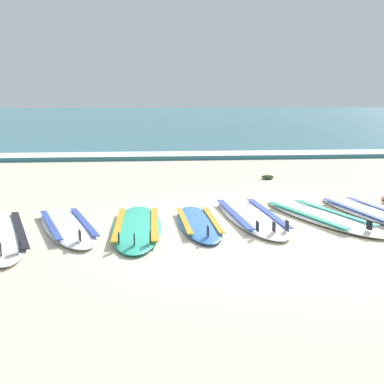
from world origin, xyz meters
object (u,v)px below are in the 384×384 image
(surfboard_3, at_px, (67,226))
(surfboard_4, at_px, (137,227))
(surfboard_7, at_px, (320,216))
(surfboard_5, at_px, (199,223))
(surfboard_6, at_px, (251,216))
(surfboard_8, at_px, (366,211))

(surfboard_3, xyz_separation_m, surfboard_4, (0.81, -0.12, 0.00))
(surfboard_3, bearing_deg, surfboard_7, 4.02)
(surfboard_4, height_order, surfboard_5, same)
(surfboard_3, relative_size, surfboard_4, 0.96)
(surfboard_4, bearing_deg, surfboard_3, 171.54)
(surfboard_3, relative_size, surfboard_6, 0.88)
(surfboard_6, bearing_deg, surfboard_4, -162.96)
(surfboard_6, bearing_deg, surfboard_5, -155.54)
(surfboard_4, height_order, surfboard_8, same)
(surfboard_8, bearing_deg, surfboard_4, -169.59)
(surfboard_5, bearing_deg, surfboard_3, -179.96)
(surfboard_4, height_order, surfboard_6, same)
(surfboard_5, height_order, surfboard_7, same)
(surfboard_7, bearing_deg, surfboard_5, -172.08)
(surfboard_4, bearing_deg, surfboard_6, 17.04)
(surfboard_3, distance_m, surfboard_4, 0.82)
(surfboard_3, distance_m, surfboard_6, 2.27)
(surfboard_3, height_order, surfboard_6, same)
(surfboard_3, height_order, surfboard_5, same)
(surfboard_6, relative_size, surfboard_8, 1.15)
(surfboard_5, xyz_separation_m, surfboard_6, (0.70, 0.32, 0.00))
(surfboard_6, bearing_deg, surfboard_8, 4.09)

